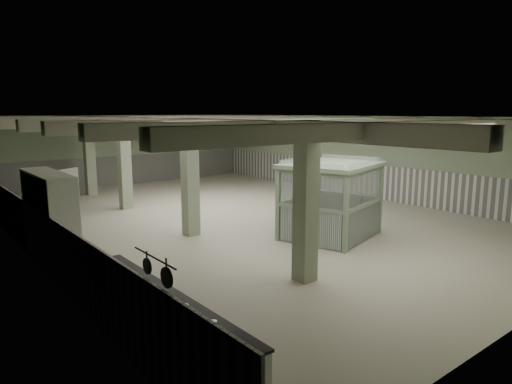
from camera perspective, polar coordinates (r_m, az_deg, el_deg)
floor at (r=16.56m, az=-2.38°, el=-3.19°), size 20.00×20.00×0.00m
ceiling at (r=16.13m, az=-2.47°, el=9.36°), size 14.00×20.00×0.02m
wall_back at (r=24.99m, az=-16.15°, el=5.06°), size 14.00×0.02×3.60m
wall_left at (r=13.41m, az=-27.35°, el=0.40°), size 0.02×20.00×3.60m
wall_right at (r=21.12m, az=13.13°, el=4.36°), size 0.02×20.00×3.60m
wainscot_left at (r=13.60m, az=-26.89°, el=-3.95°), size 0.05×19.90×1.50m
wainscot_right at (r=21.22m, az=12.98°, el=1.54°), size 0.05×19.90×1.50m
wainscot_back at (r=25.07m, az=-16.02°, el=2.67°), size 13.90×0.05×1.50m
girder at (r=14.79m, az=-10.39°, el=8.30°), size 0.45×19.90×0.40m
beam_a at (r=11.00m, az=21.46°, el=7.47°), size 13.90×0.35×0.32m
beam_b at (r=12.45m, az=11.38°, el=8.17°), size 13.90×0.35×0.32m
beam_c at (r=14.19m, az=3.56°, el=8.54°), size 13.90×0.35×0.32m
beam_d at (r=16.13m, az=-2.47°, el=8.72°), size 13.90×0.35×0.32m
beam_e at (r=18.21m, az=-7.17°, el=8.80°), size 13.90×0.35×0.32m
beam_f at (r=20.38m, az=-10.89°, el=8.82°), size 13.90×0.35×0.32m
beam_g at (r=22.62m, az=-13.89°, el=8.80°), size 13.90×0.35×0.32m
column_a at (r=10.12m, az=6.25°, el=-1.32°), size 0.42×0.42×3.60m
column_b at (r=14.05m, az=-8.26°, el=1.81°), size 0.42×0.42×3.60m
column_c at (r=18.51m, az=-16.14°, el=3.48°), size 0.42×0.42×3.60m
column_d at (r=22.25m, az=-20.12°, el=4.29°), size 0.42×0.42×3.60m
hook_rail at (r=6.30m, az=-12.62°, el=-8.02°), size 0.02×1.20×0.02m
pendant_front at (r=12.85m, az=12.77°, el=6.52°), size 0.44×0.44×0.22m
pendant_mid at (r=16.84m, az=-2.09°, el=7.52°), size 0.44×0.44×0.22m
pendant_back at (r=21.07m, az=-10.29°, el=7.86°), size 0.44×0.44×0.22m
prep_counter at (r=7.71m, az=-12.50°, el=-15.69°), size 0.84×4.82×0.91m
pitcher_near at (r=6.48m, az=-8.89°, el=-14.99°), size 0.28×0.29×0.30m
pitcher_far at (r=6.08m, az=-5.35°, el=-16.87°), size 0.20×0.23×0.26m
veg_colander at (r=6.93m, az=-10.75°, el=-13.74°), size 0.52×0.52×0.20m
orange_bowl at (r=5.92m, az=-4.28°, el=-18.49°), size 0.31×0.31×0.10m
skillet_near at (r=6.19m, az=-11.11°, el=-10.46°), size 0.04×0.29×0.29m
skillet_far at (r=6.68m, az=-13.45°, el=-8.99°), size 0.03×0.23×0.23m
walkin_cooler at (r=12.37m, az=-24.26°, el=-2.79°), size 1.26×2.67×2.45m
guard_booth at (r=13.92m, az=9.37°, el=0.81°), size 3.38×3.09×2.39m
filing_cabinet at (r=15.29m, az=12.97°, el=-2.42°), size 0.43×0.56×1.11m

